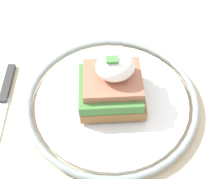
{
  "coord_description": "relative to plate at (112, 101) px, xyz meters",
  "views": [
    {
      "loc": [
        0.03,
        0.33,
        1.14
      ],
      "look_at": [
        0.02,
        0.05,
        0.78
      ],
      "focal_mm": 50.0,
      "sensor_mm": 36.0,
      "label": 1
    }
  ],
  "objects": [
    {
      "name": "plate",
      "position": [
        0.0,
        0.0,
        0.0
      ],
      "size": [
        0.26,
        0.26,
        0.02
      ],
      "color": "white",
      "rests_on": "dining_table"
    },
    {
      "name": "sandwich",
      "position": [
        -0.0,
        -0.0,
        0.04
      ],
      "size": [
        0.09,
        0.09,
        0.08
      ],
      "color": "olive",
      "rests_on": "plate"
    },
    {
      "name": "dining_table",
      "position": [
        -0.02,
        -0.05,
        -0.11
      ],
      "size": [
        1.14,
        0.85,
        0.75
      ],
      "color": "#C6B28E",
      "rests_on": "ground_plane"
    },
    {
      "name": "knife",
      "position": [
        0.17,
        -0.01,
        -0.01
      ],
      "size": [
        0.02,
        0.17,
        0.01
      ],
      "color": "#2D2D2D",
      "rests_on": "dining_table"
    }
  ]
}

